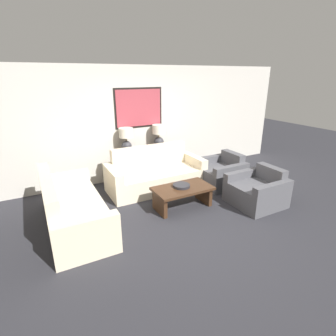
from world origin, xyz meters
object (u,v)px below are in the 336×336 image
coffee_table (183,193)px  armchair_near_camera (257,191)px  couch_by_side (72,210)px  armchair_near_back_wall (220,173)px  decorative_bowl (181,186)px  table_lamp_left (126,138)px  table_lamp_right (159,134)px  console_table (144,164)px  couch_by_back_wall (155,175)px

coffee_table → armchair_near_camera: bearing=-22.4°
couch_by_side → armchair_near_back_wall: size_ratio=2.32×
armchair_near_back_wall → armchair_near_camera: same height
coffee_table → decorative_bowl: size_ratio=3.41×
table_lamp_left → table_lamp_right: bearing=0.0°
armchair_near_back_wall → table_lamp_right: bearing=131.0°
couch_by_side → armchair_near_camera: size_ratio=2.32×
couch_by_side → armchair_near_back_wall: bearing=4.7°
console_table → coffee_table: console_table is taller
table_lamp_right → couch_by_back_wall: 1.08m
couch_by_side → decorative_bowl: 2.00m
decorative_bowl → armchair_near_camera: bearing=-23.6°
couch_by_back_wall → coffee_table: (0.06, -1.09, 0.00)m
couch_by_back_wall → couch_by_side: size_ratio=1.00×
decorative_bowl → coffee_table: bearing=-77.9°
table_lamp_right → coffee_table: bearing=-101.7°
decorative_bowl → armchair_near_back_wall: (1.38, 0.53, -0.17)m
table_lamp_right → decorative_bowl: bearing=-102.2°
couch_by_back_wall → coffee_table: size_ratio=1.92×
console_table → table_lamp_left: 0.81m
coffee_table → couch_by_side: bearing=171.8°
console_table → armchair_near_camera: bearing=-58.1°
table_lamp_right → armchair_near_back_wall: table_lamp_right is taller
couch_by_back_wall → table_lamp_right: bearing=57.2°
table_lamp_right → couch_by_side: bearing=-148.3°
coffee_table → armchair_near_back_wall: (1.38, 0.57, -0.04)m
console_table → armchair_near_back_wall: (1.43, -1.17, -0.10)m
console_table → couch_by_side: (-1.93, -1.45, -0.07)m
table_lamp_right → decorative_bowl: table_lamp_right is taller
decorative_bowl → armchair_near_back_wall: 1.49m
couch_by_back_wall → table_lamp_left: bearing=122.8°
coffee_table → decorative_bowl: decorative_bowl is taller
console_table → couch_by_side: size_ratio=0.64×
couch_by_side → couch_by_back_wall: bearing=22.5°
console_table → couch_by_back_wall: (0.00, -0.65, -0.07)m
table_lamp_left → couch_by_side: (-1.51, -1.45, -0.76)m
couch_by_side → armchair_near_camera: couch_by_side is taller
couch_by_side → armchair_near_camera: (3.37, -0.85, -0.04)m
console_table → table_lamp_left: (-0.42, -0.00, 0.70)m
table_lamp_left → armchair_near_back_wall: size_ratio=0.61×
couch_by_side → decorative_bowl: (1.98, -0.25, 0.14)m
decorative_bowl → console_table: bearing=91.7°
console_table → couch_by_side: couch_by_side is taller
couch_by_side → armchair_near_camera: 3.47m
console_table → armchair_near_back_wall: 1.85m
table_lamp_right → coffee_table: table_lamp_right is taller
table_lamp_left → table_lamp_right: (0.83, 0.00, 0.00)m
couch_by_side → coffee_table: 2.01m
couch_by_back_wall → armchair_near_camera: (1.43, -1.65, -0.04)m
table_lamp_left → decorative_bowl: size_ratio=1.72×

